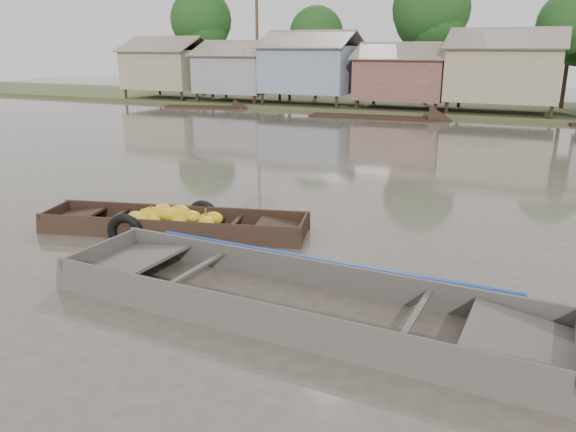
% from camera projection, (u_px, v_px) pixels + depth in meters
% --- Properties ---
extents(ground, '(120.00, 120.00, 0.00)m').
position_uv_depth(ground, '(225.00, 271.00, 11.07)').
color(ground, '#4D443B').
rests_on(ground, ground).
extents(riverbank, '(120.00, 12.47, 10.22)m').
position_uv_depth(riverbank, '(517.00, 65.00, 36.60)').
color(riverbank, '#384723').
rests_on(riverbank, ground).
extents(banana_boat, '(6.54, 3.12, 0.90)m').
position_uv_depth(banana_boat, '(171.00, 223.00, 13.42)').
color(banana_boat, black).
rests_on(banana_boat, ground).
extents(viewer_boat, '(8.69, 2.47, 0.69)m').
position_uv_depth(viewer_boat, '(295.00, 306.00, 9.40)').
color(viewer_boat, '#423D38').
rests_on(viewer_boat, ground).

